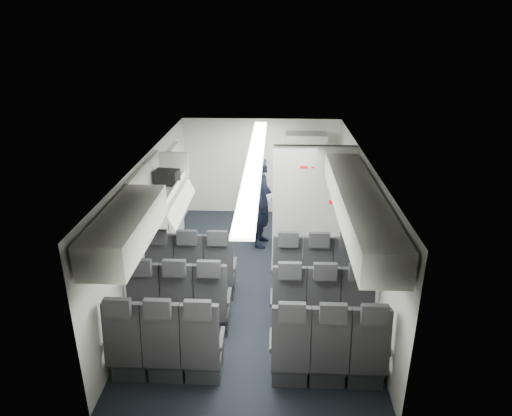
# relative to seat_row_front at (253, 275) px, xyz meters

# --- Properties ---
(cabin_shell) EXTENTS (3.41, 6.01, 2.16)m
(cabin_shell) POSITION_rel_seat_row_front_xyz_m (0.00, 0.53, 0.72)
(cabin_shell) COLOR black
(cabin_shell) RESTS_ON ground
(seat_row_front) EXTENTS (3.33, 0.56, 1.24)m
(seat_row_front) POSITION_rel_seat_row_front_xyz_m (0.00, 0.00, 0.00)
(seat_row_front) COLOR #27272B
(seat_row_front) RESTS_ON cabin_shell
(seat_row_mid) EXTENTS (3.33, 0.56, 1.24)m
(seat_row_mid) POSITION_rel_seat_row_front_xyz_m (0.00, -0.90, 0.00)
(seat_row_mid) COLOR #27272B
(seat_row_mid) RESTS_ON cabin_shell
(seat_row_rear) EXTENTS (3.33, 0.56, 1.24)m
(seat_row_rear) POSITION_rel_seat_row_front_xyz_m (0.00, -1.80, 0.00)
(seat_row_rear) COLOR #27272B
(seat_row_rear) RESTS_ON cabin_shell
(overhead_bin_left_rear) EXTENTS (0.53, 1.80, 0.40)m
(overhead_bin_left_rear) POSITION_rel_seat_row_front_xyz_m (-1.40, -1.47, 1.46)
(overhead_bin_left_rear) COLOR white
(overhead_bin_left_rear) RESTS_ON cabin_shell
(overhead_bin_left_front_open) EXTENTS (0.64, 1.70, 0.72)m
(overhead_bin_left_front_open) POSITION_rel_seat_row_front_xyz_m (-1.44, 0.28, 1.33)
(overhead_bin_left_front_open) COLOR #9E9E93
(overhead_bin_left_front_open) RESTS_ON cabin_shell
(overhead_bin_right_rear) EXTENTS (0.53, 1.80, 0.40)m
(overhead_bin_right_rear) POSITION_rel_seat_row_front_xyz_m (1.40, -1.47, 1.46)
(overhead_bin_right_rear) COLOR white
(overhead_bin_right_rear) RESTS_ON cabin_shell
(overhead_bin_right_front) EXTENTS (0.53, 1.70, 0.40)m
(overhead_bin_right_front) POSITION_rel_seat_row_front_xyz_m (1.40, 0.28, 1.46)
(overhead_bin_right_front) COLOR white
(overhead_bin_right_front) RESTS_ON cabin_shell
(bulkhead_partition) EXTENTS (1.40, 0.15, 2.13)m
(bulkhead_partition) POSITION_rel_seat_row_front_xyz_m (0.98, 1.33, 0.67)
(bulkhead_partition) COLOR white
(bulkhead_partition) RESTS_ON cabin_shell
(galley_unit) EXTENTS (0.85, 0.52, 1.90)m
(galley_unit) POSITION_rel_seat_row_front_xyz_m (0.95, 3.25, 0.55)
(galley_unit) COLOR #939399
(galley_unit) RESTS_ON cabin_shell
(boarding_door) EXTENTS (0.12, 1.27, 1.86)m
(boarding_door) POSITION_rel_seat_row_front_xyz_m (-1.64, 2.09, 0.55)
(boarding_door) COLOR silver
(boarding_door) RESTS_ON cabin_shell
(flight_attendant) EXTENTS (0.51, 0.70, 1.77)m
(flight_attendant) POSITION_rel_seat_row_front_xyz_m (0.06, 1.88, 0.48)
(flight_attendant) COLOR black
(flight_attendant) RESTS_ON ground
(carry_on_bag) EXTENTS (0.40, 0.31, 0.22)m
(carry_on_bag) POSITION_rel_seat_row_front_xyz_m (-1.40, 0.60, 1.39)
(carry_on_bag) COLOR black
(carry_on_bag) RESTS_ON overhead_bin_left_front_open
(papers) EXTENTS (0.18, 0.07, 0.13)m
(papers) POSITION_rel_seat_row_front_xyz_m (0.25, 1.83, 0.61)
(papers) COLOR white
(papers) RESTS_ON flight_attendant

